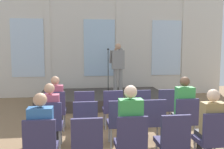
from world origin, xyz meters
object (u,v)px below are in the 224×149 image
at_px(chair_r1_c4, 185,117).
at_px(chair_r2_c1, 87,143).
at_px(audience_r2_c2, 130,124).
at_px(audience_r2_c4, 211,124).
at_px(speaker, 118,64).
at_px(chair_r1_c2, 120,120).
at_px(mic_stand, 108,83).
at_px(chair_r0_c0, 56,108).
at_px(chair_r1_c0, 50,122).
at_px(chair_r1_c3, 153,119).
at_px(chair_r2_c0, 41,145).
at_px(chair_r2_c2, 131,140).
at_px(chair_r0_c1, 85,107).
at_px(chair_r1_c1, 85,121).
at_px(audience_r0_c0, 56,100).
at_px(chair_r0_c4, 166,105).
at_px(audience_r1_c0, 50,112).
at_px(chair_r2_c3, 173,138).
at_px(chair_r0_c3, 140,106).
at_px(audience_r1_c4, 183,106).
at_px(audience_r2_c0, 41,131).
at_px(chair_r2_c4, 213,136).
at_px(chair_r0_c2, 113,107).

xyz_separation_m(chair_r1_c4, chair_r2_c1, (-2.01, -1.10, 0.00)).
height_order(audience_r2_c2, audience_r2_c4, audience_r2_c2).
bearing_deg(speaker, chair_r1_c2, -98.00).
distance_m(speaker, mic_stand, 0.77).
relative_size(speaker, audience_r2_c2, 1.25).
bearing_deg(chair_r0_c0, audience_r2_c2, -57.64).
bearing_deg(chair_r1_c0, chair_r1_c3, 0.00).
distance_m(chair_r2_c0, chair_r2_c2, 1.34).
bearing_deg(audience_r2_c4, chair_r0_c1, 133.61).
bearing_deg(chair_r1_c0, chair_r1_c1, 0.00).
height_order(speaker, audience_r2_c2, speaker).
bearing_deg(chair_r2_c1, audience_r0_c0, 106.40).
distance_m(chair_r0_c4, chair_r2_c2, 2.57).
xyz_separation_m(chair_r0_c0, audience_r1_c0, (0.00, -1.01, 0.18)).
bearing_deg(speaker, chair_r1_c4, -77.91).
bearing_deg(chair_r2_c2, chair_r2_c1, 180.00).
bearing_deg(mic_stand, chair_r2_c0, -107.01).
xyz_separation_m(chair_r2_c0, chair_r2_c3, (2.01, 0.00, 0.00)).
bearing_deg(audience_r2_c2, audience_r1_c0, 140.56).
relative_size(chair_r0_c0, chair_r0_c3, 1.00).
relative_size(audience_r1_c0, chair_r1_c1, 1.36).
xyz_separation_m(chair_r0_c3, chair_r2_c1, (-1.34, -2.19, 0.00)).
bearing_deg(audience_r1_c4, chair_r1_c0, -178.31).
relative_size(chair_r0_c0, chair_r2_c1, 1.00).
xyz_separation_m(chair_r1_c1, audience_r2_c0, (-0.67, -1.01, 0.19)).
bearing_deg(chair_r0_c3, chair_r0_c0, 180.00).
distance_m(audience_r1_c4, audience_r2_c2, 1.73).
bearing_deg(audience_r2_c4, audience_r0_c0, 140.70).
bearing_deg(chair_r1_c1, audience_r2_c0, -123.46).
bearing_deg(audience_r2_c0, audience_r0_c0, 90.00).
height_order(chair_r0_c4, chair_r1_c0, same).
relative_size(chair_r0_c0, chair_r0_c1, 1.00).
height_order(chair_r0_c1, audience_r1_c0, audience_r1_c0).
bearing_deg(chair_r2_c4, chair_r0_c3, 106.99).
height_order(audience_r2_c0, chair_r2_c3, audience_r2_c0).
relative_size(audience_r1_c4, chair_r2_c0, 1.45).
relative_size(audience_r1_c4, chair_r2_c2, 1.45).
height_order(chair_r0_c2, audience_r2_c4, audience_r2_c4).
bearing_deg(chair_r2_c4, chair_r0_c2, 121.43).
distance_m(audience_r2_c2, audience_r2_c4, 1.34).
bearing_deg(mic_stand, audience_r0_c0, -118.98).
bearing_deg(chair_r0_c2, mic_stand, 85.72).
height_order(chair_r0_c4, chair_r2_c4, same).
distance_m(mic_stand, chair_r1_c4, 4.15).
height_order(mic_stand, audience_r2_c4, mic_stand).
bearing_deg(chair_r0_c4, audience_r2_c2, -122.36).
bearing_deg(chair_r2_c2, chair_r1_c3, 58.57).
height_order(chair_r0_c1, audience_r2_c2, audience_r2_c2).
relative_size(audience_r1_c0, audience_r1_c4, 0.94).
relative_size(chair_r1_c0, chair_r1_c3, 1.00).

